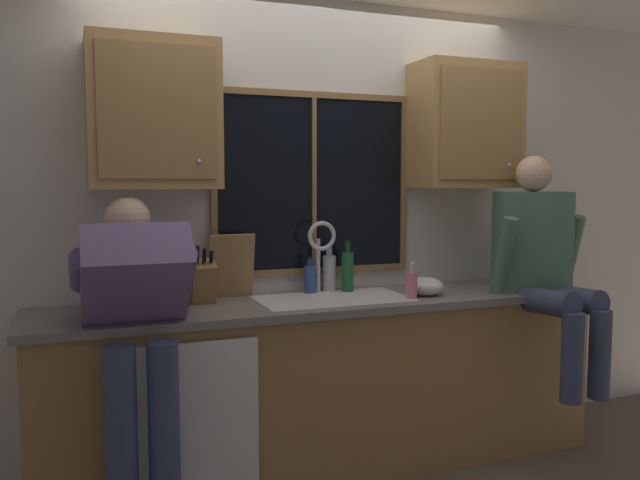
# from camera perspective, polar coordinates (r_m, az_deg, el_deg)

# --- Properties ---
(back_wall) EXTENTS (5.37, 0.12, 2.55)m
(back_wall) POSITION_cam_1_polar(r_m,az_deg,el_deg) (3.70, -1.22, 1.13)
(back_wall) COLOR silver
(back_wall) RESTS_ON floor
(window_glass) EXTENTS (1.10, 0.02, 0.95)m
(window_glass) POSITION_cam_1_polar(r_m,az_deg,el_deg) (3.63, -0.60, 5.01)
(window_glass) COLOR black
(window_frame_top) EXTENTS (1.17, 0.02, 0.04)m
(window_frame_top) POSITION_cam_1_polar(r_m,az_deg,el_deg) (3.66, -0.55, 12.74)
(window_frame_top) COLOR olive
(window_frame_bottom) EXTENTS (1.17, 0.02, 0.04)m
(window_frame_bottom) POSITION_cam_1_polar(r_m,az_deg,el_deg) (3.66, -0.54, -2.73)
(window_frame_bottom) COLOR olive
(window_frame_left) EXTENTS (0.03, 0.02, 0.95)m
(window_frame_left) POSITION_cam_1_polar(r_m,az_deg,el_deg) (3.47, -9.39, 4.93)
(window_frame_left) COLOR olive
(window_frame_right) EXTENTS (0.03, 0.02, 0.95)m
(window_frame_right) POSITION_cam_1_polar(r_m,az_deg,el_deg) (3.86, 7.39, 4.97)
(window_frame_right) COLOR olive
(window_mullion_center) EXTENTS (0.02, 0.02, 0.95)m
(window_mullion_center) POSITION_cam_1_polar(r_m,az_deg,el_deg) (3.62, -0.53, 5.01)
(window_mullion_center) COLOR olive
(lower_cabinet_run) EXTENTS (2.97, 0.58, 0.88)m
(lower_cabinet_run) POSITION_cam_1_polar(r_m,az_deg,el_deg) (3.54, 0.79, -12.86)
(lower_cabinet_run) COLOR #A07744
(lower_cabinet_run) RESTS_ON floor
(countertop) EXTENTS (3.03, 0.62, 0.04)m
(countertop) POSITION_cam_1_polar(r_m,az_deg,el_deg) (3.41, 0.93, -5.58)
(countertop) COLOR slate
(countertop) RESTS_ON lower_cabinet_run
(dishwasher_front) EXTENTS (0.60, 0.02, 0.74)m
(dishwasher_front) POSITION_cam_1_polar(r_m,az_deg,el_deg) (3.04, -11.19, -15.68)
(dishwasher_front) COLOR white
(upper_cabinet_left) EXTENTS (0.62, 0.36, 0.72)m
(upper_cabinet_left) POSITION_cam_1_polar(r_m,az_deg,el_deg) (3.28, -14.53, 10.70)
(upper_cabinet_left) COLOR #B2844C
(upper_cabinet_right) EXTENTS (0.62, 0.36, 0.72)m
(upper_cabinet_right) POSITION_cam_1_polar(r_m,az_deg,el_deg) (3.91, 12.73, 9.80)
(upper_cabinet_right) COLOR #B2844C
(sink) EXTENTS (0.80, 0.46, 0.21)m
(sink) POSITION_cam_1_polar(r_m,az_deg,el_deg) (3.44, 1.14, -6.80)
(sink) COLOR silver
(sink) RESTS_ON lower_cabinet_run
(faucet) EXTENTS (0.18, 0.09, 0.40)m
(faucet) POSITION_cam_1_polar(r_m,az_deg,el_deg) (3.55, 0.16, -0.68)
(faucet) COLOR silver
(faucet) RESTS_ON countertop
(person_standing) EXTENTS (0.53, 0.72, 1.47)m
(person_standing) POSITION_cam_1_polar(r_m,az_deg,el_deg) (2.91, -15.97, -7.04)
(person_standing) COLOR #384260
(person_standing) RESTS_ON floor
(person_sitting_on_counter) EXTENTS (0.54, 0.65, 1.26)m
(person_sitting_on_counter) POSITION_cam_1_polar(r_m,az_deg,el_deg) (3.76, 19.17, -1.71)
(person_sitting_on_counter) COLOR #384260
(person_sitting_on_counter) RESTS_ON countertop
(knife_block) EXTENTS (0.12, 0.18, 0.32)m
(knife_block) POSITION_cam_1_polar(r_m,az_deg,el_deg) (3.31, -10.34, -3.70)
(knife_block) COLOR olive
(knife_block) RESTS_ON countertop
(cutting_board) EXTENTS (0.24, 0.09, 0.34)m
(cutting_board) POSITION_cam_1_polar(r_m,az_deg,el_deg) (3.44, -7.88, -2.31)
(cutting_board) COLOR #997047
(cutting_board) RESTS_ON countertop
(mixing_bowl) EXTENTS (0.21, 0.21, 0.10)m
(mixing_bowl) POSITION_cam_1_polar(r_m,az_deg,el_deg) (3.57, 9.29, -4.08)
(mixing_bowl) COLOR silver
(mixing_bowl) RESTS_ON countertop
(soap_dispenser) EXTENTS (0.06, 0.07, 0.20)m
(soap_dispenser) POSITION_cam_1_polar(r_m,az_deg,el_deg) (3.44, 8.11, -3.93)
(soap_dispenser) COLOR pink
(soap_dispenser) RESTS_ON countertop
(bottle_green_glass) EXTENTS (0.07, 0.07, 0.26)m
(bottle_green_glass) POSITION_cam_1_polar(r_m,az_deg,el_deg) (3.64, 0.82, -2.84)
(bottle_green_glass) COLOR #B7B7BC
(bottle_green_glass) RESTS_ON countertop
(bottle_tall_clear) EXTENTS (0.07, 0.07, 0.20)m
(bottle_tall_clear) POSITION_cam_1_polar(r_m,az_deg,el_deg) (3.57, -0.90, -3.41)
(bottle_tall_clear) COLOR #334C8C
(bottle_tall_clear) RESTS_ON countertop
(bottle_amber_small) EXTENTS (0.07, 0.07, 0.29)m
(bottle_amber_small) POSITION_cam_1_polar(r_m,az_deg,el_deg) (3.62, 2.46, -2.72)
(bottle_amber_small) COLOR #1E592D
(bottle_amber_small) RESTS_ON countertop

